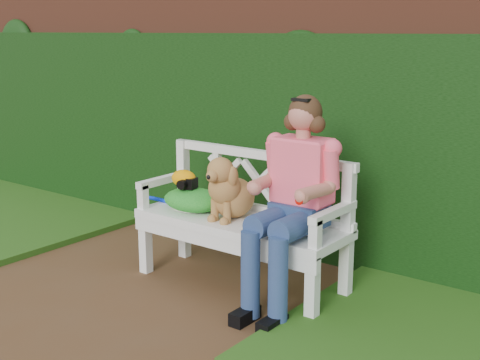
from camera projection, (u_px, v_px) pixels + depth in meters
The scene contains 11 objects.
ground at pixel (91, 307), 4.09m from camera, with size 60.00×60.00×0.00m, color #4E311B.
brick_wall at pixel (264, 107), 5.31m from camera, with size 10.00×0.30×2.20m, color brown.
ivy_hedge at pixel (248, 141), 5.20m from camera, with size 10.00×0.18×1.70m, color #163A11.
grass_left at pixel (1, 210), 6.20m from camera, with size 2.60×2.00×0.05m, color #234315.
garden_bench at pixel (240, 253), 4.38m from camera, with size 1.58×0.60×0.48m, color white, non-canonical shape.
seated_woman at pixel (298, 207), 4.00m from camera, with size 0.54×0.73×1.29m, color #E45363, non-canonical shape.
dog at pixel (231, 186), 4.30m from camera, with size 0.29×0.40×0.44m, color #B48245, non-canonical shape.
tennis_racket at pixel (189, 206), 4.59m from camera, with size 0.61×0.25×0.03m, color white, non-canonical shape.
green_bag at pixel (193, 199), 4.53m from camera, with size 0.46×0.35×0.16m, color green, non-canonical shape.
camera_item at pixel (188, 183), 4.52m from camera, with size 0.12×0.09×0.08m, color black.
baseball_glove at pixel (184, 178), 4.55m from camera, with size 0.19×0.14×0.12m, color orange.
Camera 1 is at (3.05, -2.45, 1.72)m, focal length 48.00 mm.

